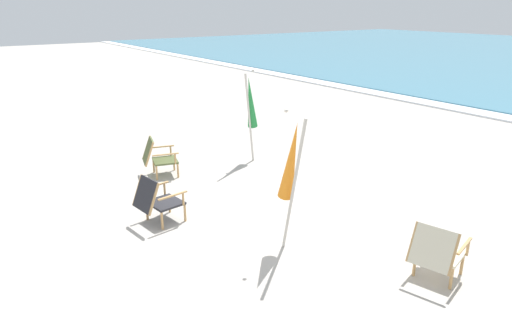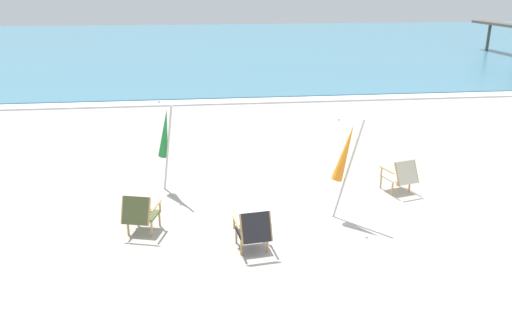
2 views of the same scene
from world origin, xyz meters
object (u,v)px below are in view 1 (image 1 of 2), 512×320
Objects in this scene: beach_chair_far_center at (156,199)px; umbrella_furled_green at (251,103)px; beach_chair_mid_center at (157,156)px; umbrella_furled_orange at (291,163)px; beach_chair_front_left at (437,251)px.

umbrella_furled_green reaches higher than beach_chair_far_center.
beach_chair_far_center is 2.23m from beach_chair_mid_center.
umbrella_furled_green is (0.42, 2.05, 0.93)m from beach_chair_mid_center.
beach_chair_mid_center is at bearing -101.49° from umbrella_furled_green.
umbrella_furled_orange and umbrella_furled_green have the same top height.
beach_chair_front_left is at bearing 32.52° from umbrella_furled_orange.
beach_chair_mid_center is at bearing -176.31° from umbrella_furled_orange.
beach_chair_mid_center is (-5.61, -1.31, 0.00)m from beach_chair_front_left.
beach_chair_mid_center reaches higher than beach_chair_front_left.
beach_chair_front_left is 0.41× the size of umbrella_furled_green.
beach_chair_far_center is 0.95× the size of beach_chair_front_left.
umbrella_furled_orange is (3.96, 0.26, 0.93)m from beach_chair_mid_center.
umbrella_furled_green is (-3.55, 1.80, 0.00)m from umbrella_furled_orange.
beach_chair_front_left is 1.04× the size of beach_chair_mid_center.
umbrella_furled_orange reaches higher than beach_chair_mid_center.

